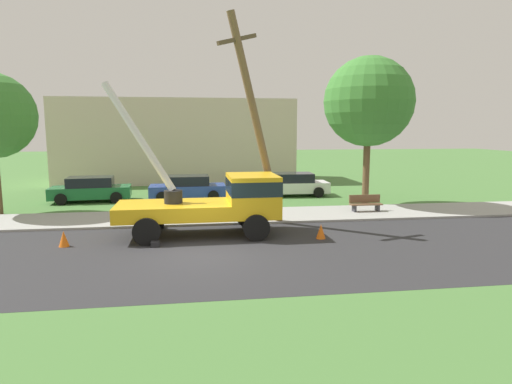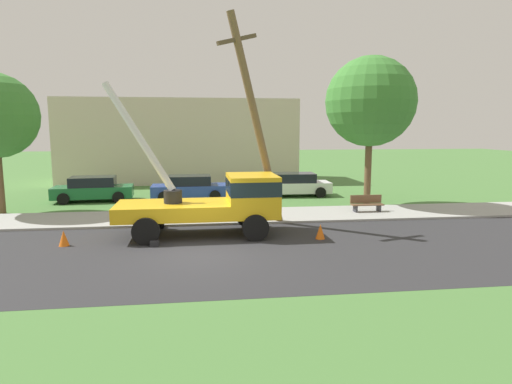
{
  "view_description": "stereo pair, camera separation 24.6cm",
  "coord_description": "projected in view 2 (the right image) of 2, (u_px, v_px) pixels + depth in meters",
  "views": [
    {
      "loc": [
        -0.28,
        -14.15,
        4.12
      ],
      "look_at": [
        2.29,
        3.61,
        1.51
      ],
      "focal_mm": 30.37,
      "sensor_mm": 36.0,
      "label": 1
    },
    {
      "loc": [
        -0.03,
        -14.18,
        4.12
      ],
      "look_at": [
        2.29,
        3.61,
        1.51
      ],
      "focal_mm": 30.37,
      "sensor_mm": 36.0,
      "label": 2
    }
  ],
  "objects": [
    {
      "name": "parked_sedan_green",
      "position": [
        93.0,
        189.0,
        24.92
      ],
      "size": [
        4.53,
        2.25,
        1.42
      ],
      "color": "#1E6638",
      "rests_on": "ground"
    },
    {
      "name": "parked_sedan_white",
      "position": [
        294.0,
        184.0,
        26.96
      ],
      "size": [
        4.46,
        2.12,
        1.42
      ],
      "color": "silver",
      "rests_on": "ground"
    },
    {
      "name": "sidewalk_strip",
      "position": [
        201.0,
        217.0,
        20.29
      ],
      "size": [
        80.0,
        3.49,
        0.1
      ],
      "primitive_type": "cube",
      "color": "#9E9E99",
      "rests_on": "ground"
    },
    {
      "name": "lowrise_building_backdrop",
      "position": [
        181.0,
        141.0,
        34.61
      ],
      "size": [
        18.0,
        6.0,
        6.4
      ],
      "primitive_type": "cube",
      "color": "beige",
      "rests_on": "ground"
    },
    {
      "name": "road_asphalt",
      "position": [
        202.0,
        253.0,
        14.51
      ],
      "size": [
        80.0,
        8.3,
        0.01
      ],
      "primitive_type": "cube",
      "color": "#2B2B2D",
      "rests_on": "ground"
    },
    {
      "name": "leaning_utility_pole",
      "position": [
        256.0,
        120.0,
        17.91
      ],
      "size": [
        2.99,
        1.63,
        8.74
      ],
      "color": "brown",
      "rests_on": "ground"
    },
    {
      "name": "ground_plane",
      "position": [
        201.0,
        198.0,
        26.29
      ],
      "size": [
        120.0,
        120.0,
        0.0
      ],
      "primitive_type": "plane",
      "color": "#477538"
    },
    {
      "name": "parked_sedan_blue",
      "position": [
        190.0,
        188.0,
        25.54
      ],
      "size": [
        4.43,
        2.06,
        1.42
      ],
      "color": "#263F99",
      "rests_on": "ground"
    },
    {
      "name": "utility_truck",
      "position": [
        219.0,
        199.0,
        16.93
      ],
      "size": [
        6.8,
        3.2,
        5.98
      ],
      "color": "gold",
      "rests_on": "ground"
    },
    {
      "name": "roadside_tree_near",
      "position": [
        370.0,
        102.0,
        22.92
      ],
      "size": [
        4.76,
        4.76,
        7.95
      ],
      "color": "brown",
      "rests_on": "ground"
    },
    {
      "name": "traffic_cone_behind",
      "position": [
        64.0,
        238.0,
        15.38
      ],
      "size": [
        0.36,
        0.36,
        0.56
      ],
      "primitive_type": "cone",
      "color": "orange",
      "rests_on": "ground"
    },
    {
      "name": "traffic_cone_ahead",
      "position": [
        320.0,
        232.0,
        16.38
      ],
      "size": [
        0.36,
        0.36,
        0.56
      ],
      "primitive_type": "cone",
      "color": "orange",
      "rests_on": "ground"
    },
    {
      "name": "park_bench",
      "position": [
        367.0,
        204.0,
        21.33
      ],
      "size": [
        1.6,
        0.45,
        0.9
      ],
      "color": "brown",
      "rests_on": "ground"
    }
  ]
}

